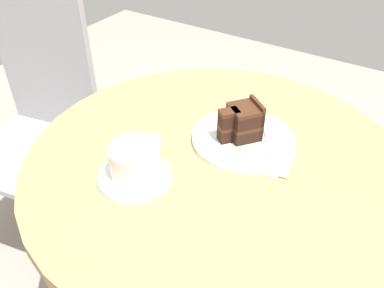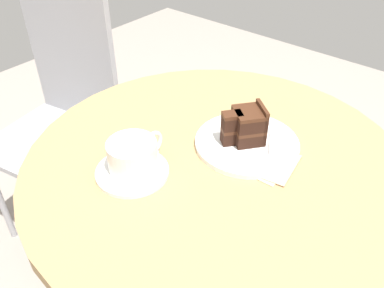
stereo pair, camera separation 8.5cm
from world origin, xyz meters
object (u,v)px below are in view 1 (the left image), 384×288
Objects in this scene: saucer at (135,177)px; cake_slice at (242,122)px; coffee_cup at (136,160)px; fork at (268,145)px; cafe_chair at (39,112)px; cake_plate at (243,139)px; teaspoon at (141,157)px; napkin at (263,155)px.

saucer is 1.47× the size of cake_slice.
fork is (0.22, -0.19, -0.03)m from coffee_cup.
cake_slice is 0.08m from fork.
coffee_cup is 0.29m from fork.
coffee_cup is at bearing -1.51° from saucer.
cafe_chair is (0.01, 0.76, -0.24)m from cake_slice.
cake_plate is (0.22, -0.13, -0.04)m from coffee_cup.
cake_plate is at bearing -83.06° from cake_slice.
cake_plate is at bearing 0.08° from teaspoon.
cake_plate is 0.79m from cafe_chair.
saucer is 0.30m from fork.
napkin is at bearing -110.62° from cake_plate.
teaspoon is at bearing 28.82° from coffee_cup.
napkin is at bearing -13.60° from cafe_chair.
fork is at bearing -9.83° from teaspoon.
saucer is 0.16× the size of cafe_chair.
cafe_chair is (0.03, 0.82, -0.19)m from napkin.
coffee_cup is 0.28m from napkin.
teaspoon is 0.37× the size of cake_plate.
napkin is at bearing -43.29° from coffee_cup.
cake_slice is at bearing -120.08° from fork.
cafe_chair reaches higher than fork.
coffee_cup is 0.96× the size of napkin.
coffee_cup is at bearing -31.62° from cafe_chair.
cake_slice is (0.18, -0.15, 0.04)m from teaspoon.
fork is 0.85m from cafe_chair.
saucer is at bearing 151.10° from cake_plate.
coffee_cup is 1.33× the size of cake_slice.
cafe_chair is at bearing 69.00° from saucer.
cafe_chair is (0.01, 0.76, -0.20)m from cake_plate.
cafe_chair is (0.01, 0.82, -0.21)m from fork.
cake_slice reaches higher than fork.
coffee_cup is at bearing -111.55° from teaspoon.
teaspoon is 0.72× the size of fork.
teaspoon is at bearing 140.46° from cake_plate.
fork is at bearing -90.34° from cake_slice.
saucer is at bearing -69.13° from fork.
fork is (-0.00, -0.07, -0.04)m from cake_slice.
cake_plate reaches higher than saucer.
teaspoon reaches higher than cake_plate.
cafe_chair reaches higher than napkin.
fork is at bearing -39.39° from saucer.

